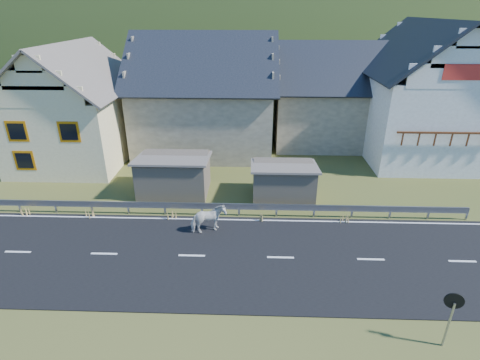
{
  "coord_description": "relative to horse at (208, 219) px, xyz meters",
  "views": [
    {
      "loc": [
        2.66,
        -13.79,
        10.19
      ],
      "look_at": [
        2.04,
        3.97,
        2.0
      ],
      "focal_mm": 28.0,
      "sensor_mm": 36.0,
      "label": 1
    }
  ],
  "objects": [
    {
      "name": "house_cream",
      "position": [
        -10.56,
        9.98,
        3.6
      ],
      "size": [
        7.8,
        9.8,
        8.3
      ],
      "color": "#FAEAB1",
      "rests_on": "ground"
    },
    {
      "name": "house_white",
      "position": [
        14.44,
        11.98,
        4.3
      ],
      "size": [
        8.8,
        10.8,
        9.7
      ],
      "color": "white",
      "rests_on": "ground"
    },
    {
      "name": "mountain",
      "position": [
        4.44,
        177.98,
        -20.76
      ],
      "size": [
        440.0,
        280.0,
        260.0
      ],
      "primitive_type": "ellipsoid",
      "color": "#243314",
      "rests_on": "ground"
    },
    {
      "name": "conifer_patch",
      "position": [
        -55.56,
        107.98,
        5.24
      ],
      "size": [
        76.0,
        50.0,
        28.0
      ],
      "primitive_type": "ellipsoid",
      "color": "black",
      "rests_on": "ground"
    },
    {
      "name": "shed_right",
      "position": [
        3.94,
        3.98,
        0.24
      ],
      "size": [
        3.8,
        2.9,
        2.2
      ],
      "primitive_type": "cube",
      "color": "brown",
      "rests_on": "ground"
    },
    {
      "name": "lane_markings",
      "position": [
        -0.56,
        -2.02,
        -0.71
      ],
      "size": [
        60.0,
        6.6,
        0.01
      ],
      "primitive_type": "cube",
      "color": "silver",
      "rests_on": "road"
    },
    {
      "name": "traffic_mirror",
      "position": [
        8.5,
        -6.54,
        0.81
      ],
      "size": [
        0.58,
        0.22,
        2.14
      ],
      "rotation": [
        0.0,
        0.0,
        -0.27
      ],
      "color": "#93969B",
      "rests_on": "ground"
    },
    {
      "name": "house_stone_b",
      "position": [
        8.44,
        14.98,
        3.48
      ],
      "size": [
        9.8,
        8.8,
        8.1
      ],
      "color": "tan",
      "rests_on": "ground"
    },
    {
      "name": "horse",
      "position": [
        0.0,
        0.0,
        0.0
      ],
      "size": [
        1.38,
        1.86,
        1.43
      ],
      "primitive_type": "imported",
      "rotation": [
        0.0,
        0.0,
        1.98
      ],
      "color": "silver",
      "rests_on": "road"
    },
    {
      "name": "ground",
      "position": [
        -0.56,
        -2.02,
        -0.76
      ],
      "size": [
        160.0,
        160.0,
        0.0
      ],
      "primitive_type": "plane",
      "color": "#3A4519",
      "rests_on": "ground"
    },
    {
      "name": "road",
      "position": [
        -0.56,
        -2.02,
        -0.74
      ],
      "size": [
        60.0,
        7.0,
        0.04
      ],
      "primitive_type": "cube",
      "color": "black",
      "rests_on": "ground"
    },
    {
      "name": "guardrail",
      "position": [
        -0.56,
        1.66,
        -0.19
      ],
      "size": [
        28.1,
        0.09,
        0.75
      ],
      "color": "#93969B",
      "rests_on": "ground"
    },
    {
      "name": "house_stone_a",
      "position": [
        -1.56,
        12.98,
        3.88
      ],
      "size": [
        10.8,
        9.8,
        8.9
      ],
      "color": "tan",
      "rests_on": "ground"
    },
    {
      "name": "shed_left",
      "position": [
        -2.56,
        4.48,
        0.34
      ],
      "size": [
        4.3,
        3.3,
        2.4
      ],
      "primitive_type": "cube",
      "color": "brown",
      "rests_on": "ground"
    }
  ]
}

